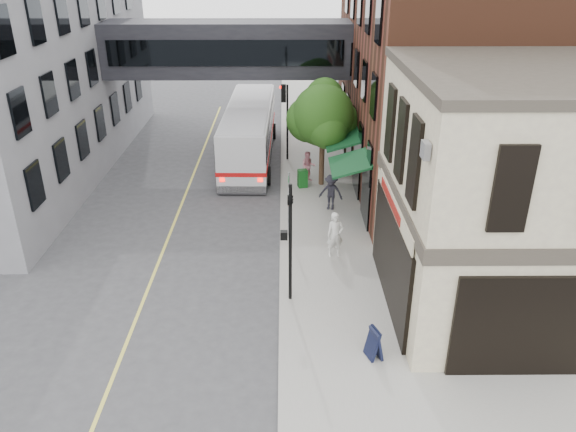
{
  "coord_description": "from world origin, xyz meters",
  "views": [
    {
      "loc": [
        0.19,
        -15.17,
        11.7
      ],
      "look_at": [
        0.33,
        3.17,
        2.93
      ],
      "focal_mm": 35.0,
      "sensor_mm": 36.0,
      "label": 1
    }
  ],
  "objects_px": {
    "newspaper_box": "(303,178)",
    "sandwich_board": "(374,343)",
    "bus": "(249,130)",
    "pedestrian_c": "(331,192)",
    "pedestrian_b": "(308,166)",
    "pedestrian_a": "(335,235)"
  },
  "relations": [
    {
      "from": "pedestrian_c",
      "to": "pedestrian_b",
      "type": "bearing_deg",
      "value": 120.2
    },
    {
      "from": "newspaper_box",
      "to": "pedestrian_c",
      "type": "bearing_deg",
      "value": -78.86
    },
    {
      "from": "pedestrian_b",
      "to": "newspaper_box",
      "type": "height_order",
      "value": "pedestrian_b"
    },
    {
      "from": "bus",
      "to": "pedestrian_c",
      "type": "height_order",
      "value": "bus"
    },
    {
      "from": "pedestrian_c",
      "to": "newspaper_box",
      "type": "distance_m",
      "value": 3.15
    },
    {
      "from": "pedestrian_b",
      "to": "sandwich_board",
      "type": "height_order",
      "value": "pedestrian_b"
    },
    {
      "from": "sandwich_board",
      "to": "bus",
      "type": "bearing_deg",
      "value": 84.35
    },
    {
      "from": "pedestrian_b",
      "to": "sandwich_board",
      "type": "relative_size",
      "value": 1.6
    },
    {
      "from": "bus",
      "to": "pedestrian_b",
      "type": "distance_m",
      "value": 5.44
    },
    {
      "from": "bus",
      "to": "pedestrian_a",
      "type": "xyz_separation_m",
      "value": [
        4.18,
        -12.47,
        -0.68
      ]
    },
    {
      "from": "newspaper_box",
      "to": "sandwich_board",
      "type": "relative_size",
      "value": 0.92
    },
    {
      "from": "pedestrian_a",
      "to": "sandwich_board",
      "type": "xyz_separation_m",
      "value": [
        0.69,
        -6.42,
        -0.45
      ]
    },
    {
      "from": "bus",
      "to": "sandwich_board",
      "type": "height_order",
      "value": "bus"
    },
    {
      "from": "sandwich_board",
      "to": "newspaper_box",
      "type": "bearing_deg",
      "value": 77.25
    },
    {
      "from": "bus",
      "to": "pedestrian_b",
      "type": "bearing_deg",
      "value": -50.68
    },
    {
      "from": "pedestrian_c",
      "to": "sandwich_board",
      "type": "bearing_deg",
      "value": -71.53
    },
    {
      "from": "pedestrian_b",
      "to": "pedestrian_c",
      "type": "bearing_deg",
      "value": -79.87
    },
    {
      "from": "pedestrian_a",
      "to": "pedestrian_c",
      "type": "distance_m",
      "value": 4.6
    },
    {
      "from": "pedestrian_a",
      "to": "sandwich_board",
      "type": "relative_size",
      "value": 1.86
    },
    {
      "from": "pedestrian_a",
      "to": "sandwich_board",
      "type": "bearing_deg",
      "value": -95.42
    },
    {
      "from": "pedestrian_a",
      "to": "pedestrian_c",
      "type": "bearing_deg",
      "value": 76.22
    },
    {
      "from": "pedestrian_b",
      "to": "newspaper_box",
      "type": "distance_m",
      "value": 0.99
    }
  ]
}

